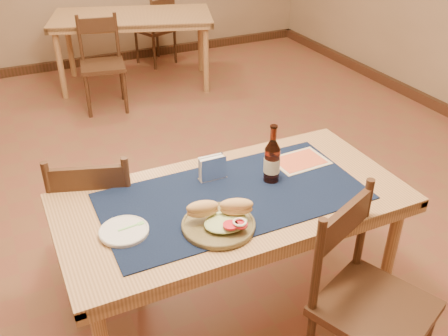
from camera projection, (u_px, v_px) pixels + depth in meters
name	position (u px, v px, depth m)	size (l,w,h in m)	color
room	(166.00, 14.00, 2.58)	(6.04, 7.04, 2.84)	brown
main_table	(233.00, 211.00, 2.33)	(1.60, 0.80, 0.75)	tan
placemat	(233.00, 196.00, 2.29)	(1.20, 0.60, 0.01)	#0D1832
baseboard	(179.00, 223.00, 3.27)	(6.00, 7.00, 0.10)	#422517
back_table	(132.00, 23.00, 5.18)	(1.80, 1.28, 0.75)	tan
chair_main_far	(99.00, 218.00, 2.62)	(0.53, 0.53, 0.91)	#422517
chair_main_near	(367.00, 299.00, 2.10)	(0.56, 0.56, 0.93)	#422517
chair_back_near	(102.00, 62.00, 4.76)	(0.47, 0.47, 0.88)	#422517
chair_back_far	(157.00, 29.00, 5.87)	(0.49, 0.49, 0.82)	#422517
sandwich_plate	(221.00, 220.00, 2.07)	(0.31, 0.31, 0.12)	brown
side_plate	(124.00, 231.00, 2.05)	(0.21, 0.21, 0.02)	silver
fork	(133.00, 226.00, 2.07)	(0.11, 0.02, 0.00)	#89E67E
beer_bottle	(272.00, 161.00, 2.35)	(0.08, 0.08, 0.29)	#4E1B0E
napkin_holder	(212.00, 169.00, 2.39)	(0.14, 0.05, 0.12)	white
menu_card	(300.00, 161.00, 2.55)	(0.28, 0.21, 0.01)	beige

